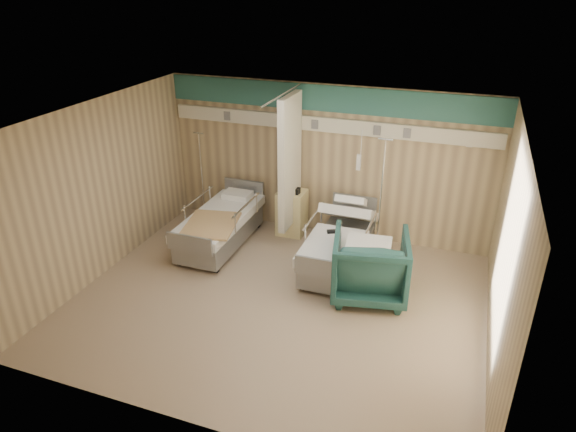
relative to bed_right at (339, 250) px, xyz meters
The scene contains 13 objects.
ground 1.47m from the bed_right, 114.78° to the right, with size 6.00×5.00×0.00m, color gray.
room_walls 1.97m from the bed_right, 121.10° to the right, with size 6.04×5.04×2.82m.
bed_right is the anchor object (origin of this frame).
bed_left 2.20m from the bed_right, behind, with size 1.00×2.16×0.63m, color white, non-canonical shape.
bedside_cabinet 1.46m from the bed_right, 141.95° to the left, with size 0.50×0.48×0.85m, color beige.
visitor_armchair 0.94m from the bed_right, 45.20° to the right, with size 1.10×1.13×1.03m, color #1D4A47.
waffle_blanket 1.20m from the bed_right, 49.04° to the right, with size 0.65×0.58×0.07m, color silver.
iv_stand_right 0.97m from the bed_right, 58.75° to the left, with size 0.37×0.37×2.06m.
iv_stand_left 3.11m from the bed_right, 163.98° to the left, with size 0.32×0.32×1.80m.
call_remote 0.35m from the bed_right, behind, with size 0.19×0.08×0.04m, color black.
tan_blanket 2.20m from the bed_right, 167.73° to the right, with size 0.83×1.04×0.04m, color tan.
toiletry_bag 1.49m from the bed_right, 142.10° to the left, with size 0.20×0.13×0.11m, color black.
white_cup 1.76m from the bed_right, 144.46° to the left, with size 0.10×0.10×0.14m, color white.
Camera 1 is at (2.34, -6.02, 4.53)m, focal length 32.00 mm.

